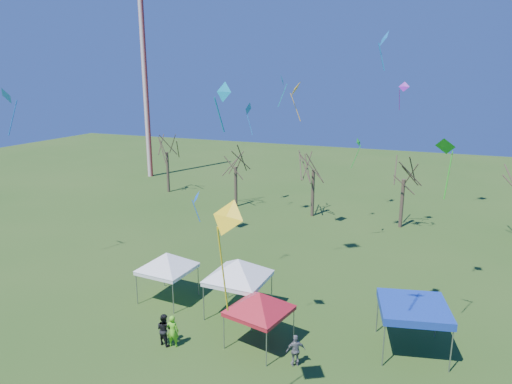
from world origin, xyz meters
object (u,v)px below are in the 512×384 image
(tree_0, at_px, (166,138))
(person_dark, at_px, (164,329))
(radio_mast, at_px, (145,83))
(tent_red, at_px, (259,296))
(person_grey, at_px, (296,350))
(tree_1, at_px, (235,152))
(tent_blue, at_px, (414,308))
(tent_white_west, at_px, (167,256))
(person_green, at_px, (173,331))
(tent_white_mid, at_px, (238,263))
(tree_3, at_px, (405,162))
(tree_2, at_px, (314,153))

(tree_0, distance_m, person_dark, 32.99)
(radio_mast, distance_m, tent_red, 44.56)
(person_grey, bearing_deg, tree_1, -92.77)
(tent_red, height_order, person_dark, tent_red)
(radio_mast, height_order, person_dark, radio_mast)
(tree_0, xyz_separation_m, tree_1, (10.08, -2.73, -0.70))
(tree_0, height_order, person_grey, tree_0)
(tree_0, bearing_deg, tent_blue, -38.81)
(tent_blue, bearing_deg, tent_white_west, 179.38)
(tent_white_west, distance_m, tent_blue, 14.29)
(person_grey, bearing_deg, person_dark, -26.28)
(person_green, distance_m, person_grey, 6.33)
(tent_blue, relative_size, person_green, 2.25)
(tent_white_mid, relative_size, tent_blue, 1.14)
(tree_1, relative_size, person_dark, 4.45)
(tent_white_mid, height_order, person_green, tent_white_mid)
(tree_1, height_order, tent_blue, tree_1)
(tree_1, height_order, tent_white_mid, tree_1)
(tent_red, relative_size, person_grey, 2.36)
(person_dark, bearing_deg, tree_0, -46.46)
(tree_3, bearing_deg, tent_white_west, -121.24)
(radio_mast, distance_m, person_dark, 43.57)
(tent_red, distance_m, person_grey, 3.12)
(person_grey, bearing_deg, radio_mast, -79.91)
(person_dark, bearing_deg, person_green, -169.24)
(radio_mast, xyz_separation_m, tree_2, (25.63, -9.62, -6.21))
(tent_white_west, distance_m, person_grey, 10.12)
(tree_1, xyz_separation_m, tent_blue, (19.01, -20.66, -3.44))
(person_green, height_order, person_grey, person_green)
(tent_blue, height_order, person_dark, tent_blue)
(tree_2, bearing_deg, person_dark, -92.78)
(tree_1, height_order, person_dark, tree_1)
(radio_mast, height_order, tree_0, radio_mast)
(tree_1, bearing_deg, tree_3, -2.06)
(tree_0, height_order, tent_white_west, tree_0)
(tree_1, bearing_deg, tree_0, 164.82)
(tree_3, relative_size, tent_white_mid, 1.78)
(person_green, bearing_deg, tree_2, -104.59)
(tree_1, bearing_deg, tent_red, -62.94)
(tree_1, distance_m, tent_white_mid, 22.73)
(tree_2, distance_m, tent_red, 23.29)
(tree_3, bearing_deg, tree_1, 177.94)
(tree_2, height_order, tent_blue, tree_2)
(tent_red, bearing_deg, person_dark, -159.09)
(tent_blue, bearing_deg, tree_3, 96.28)
(tent_blue, bearing_deg, person_green, -159.87)
(tent_white_west, distance_m, person_dark, 5.35)
(person_grey, bearing_deg, tree_2, -109.75)
(person_green, bearing_deg, person_dark, -13.66)
(tree_0, relative_size, tree_2, 1.03)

